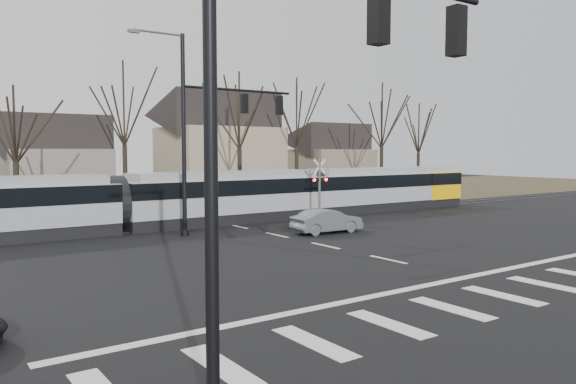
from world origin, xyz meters
TOP-DOWN VIEW (x-y plane):
  - ground at (0.00, 0.00)m, footprint 140.00×140.00m
  - grass_verge at (0.00, 32.00)m, footprint 140.00×28.00m
  - crosswalk at (0.00, -4.00)m, footprint 27.00×2.60m
  - stop_line at (0.00, -1.80)m, footprint 28.00×0.35m
  - lane_dashes at (0.00, 16.00)m, footprint 0.18×30.00m
  - rail_pair at (0.00, 15.80)m, footprint 90.00×1.52m
  - tram at (0.18, 16.00)m, footprint 40.96×3.04m
  - sedan at (2.61, 9.12)m, footprint 1.74×4.05m
  - signal_pole_near_left at (-10.41, -6.00)m, footprint 9.28×0.44m
  - signal_pole_far at (-2.41, 12.50)m, footprint 9.28×0.44m
  - rail_crossing_signal at (5.00, 12.79)m, footprint 1.08×0.36m
  - tree_row at (2.00, 26.00)m, footprint 59.20×7.20m
  - house_b at (-5.00, 36.00)m, footprint 8.64×7.56m
  - house_c at (9.00, 33.00)m, footprint 10.80×8.64m
  - house_d at (24.00, 35.00)m, footprint 8.64×7.56m

SIDE VIEW (x-z plane):
  - ground at x=0.00m, z-range 0.00..0.00m
  - grass_verge at x=0.00m, z-range 0.00..0.01m
  - crosswalk at x=0.00m, z-range 0.00..0.01m
  - stop_line at x=0.00m, z-range 0.00..0.01m
  - lane_dashes at x=0.00m, z-range 0.00..0.01m
  - rail_pair at x=0.00m, z-range 0.00..0.06m
  - sedan at x=2.61m, z-range 0.00..1.29m
  - tram at x=0.18m, z-range 0.14..3.24m
  - rail_crossing_signal at x=5.00m, z-range -0.11..3.89m
  - house_b at x=-5.00m, z-range 0.14..7.79m
  - house_d at x=24.00m, z-range 0.14..7.79m
  - tree_row at x=2.00m, z-range 0.00..10.00m
  - house_c at x=9.00m, z-range 0.18..10.28m
  - signal_pole_near_left at x=-10.41m, z-range 0.60..10.80m
  - signal_pole_far at x=-2.41m, z-range 0.60..10.80m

